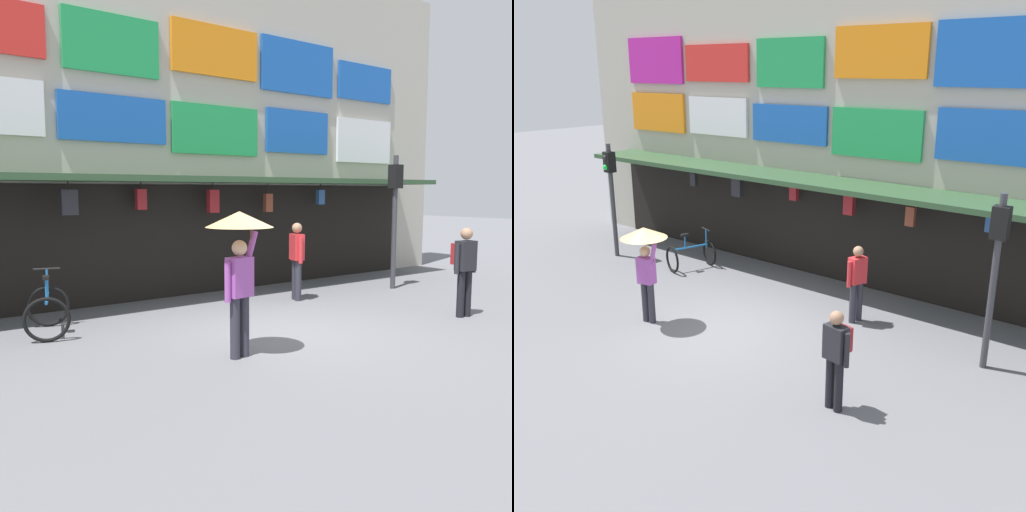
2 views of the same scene
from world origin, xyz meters
TOP-DOWN VIEW (x-y plane):
  - ground_plane at (0.00, 0.00)m, footprint 80.00×80.00m
  - shopfront at (-0.00, 4.57)m, footprint 18.00×2.60m
  - traffic_light_near at (-5.72, 1.73)m, footprint 0.31×0.34m
  - traffic_light_far at (4.86, 1.75)m, footprint 0.29×0.33m
  - bicycle_parked at (-3.20, 2.27)m, footprint 1.04×1.32m
  - pedestrian_with_umbrella at (-1.41, -0.72)m, footprint 0.96×0.96m
  - pedestrian_in_yellow at (2.02, 2.02)m, footprint 0.32×0.51m
  - pedestrian_in_black at (3.48, -1.08)m, footprint 0.52×0.40m

SIDE VIEW (x-z plane):
  - ground_plane at x=0.00m, z-range 0.00..0.00m
  - bicycle_parked at x=-3.20m, z-range -0.13..0.92m
  - pedestrian_in_yellow at x=2.02m, z-range 0.11..1.79m
  - pedestrian_in_black at x=3.48m, z-range 0.14..1.82m
  - pedestrian_with_umbrella at x=-1.41m, z-range 0.60..2.68m
  - traffic_light_near at x=-5.72m, z-range 0.54..3.74m
  - traffic_light_far at x=4.86m, z-range 0.54..3.74m
  - shopfront at x=0.00m, z-range -0.04..7.96m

